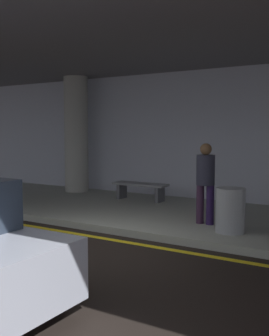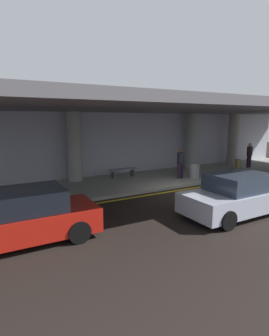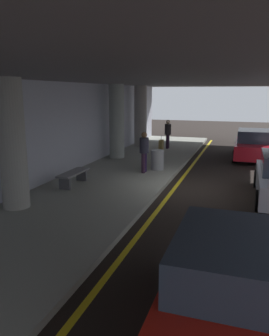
# 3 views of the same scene
# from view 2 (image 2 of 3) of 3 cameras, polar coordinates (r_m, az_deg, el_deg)

# --- Properties ---
(ground_plane) EXTENTS (60.00, 60.00, 0.00)m
(ground_plane) POSITION_cam_2_polar(r_m,az_deg,el_deg) (12.84, 11.44, -5.31)
(ground_plane) COLOR black
(sidewalk) EXTENTS (26.00, 4.20, 0.15)m
(sidewalk) POSITION_cam_2_polar(r_m,az_deg,el_deg) (15.23, 3.86, -2.38)
(sidewalk) COLOR #96998F
(sidewalk) RESTS_ON ground
(lane_stripe_yellow) EXTENTS (26.00, 0.14, 0.01)m
(lane_stripe_yellow) POSITION_cam_2_polar(r_m,az_deg,el_deg) (13.34, 9.56, -4.64)
(lane_stripe_yellow) COLOR yellow
(lane_stripe_yellow) RESTS_ON ground
(support_column_left_mid) EXTENTS (0.76, 0.76, 3.65)m
(support_column_left_mid) POSITION_cam_2_polar(r_m,az_deg,el_deg) (14.55, -12.60, 4.38)
(support_column_left_mid) COLOR #9C9B93
(support_column_left_mid) RESTS_ON sidewalk
(support_column_center) EXTENTS (0.76, 0.76, 3.65)m
(support_column_center) POSITION_cam_2_polar(r_m,az_deg,el_deg) (18.48, 11.98, 5.61)
(support_column_center) COLOR #969C95
(support_column_center) RESTS_ON sidewalk
(support_column_right_mid) EXTENTS (0.76, 0.76, 3.65)m
(support_column_right_mid) POSITION_cam_2_polar(r_m,az_deg,el_deg) (21.32, 20.16, 5.79)
(support_column_right_mid) COLOR #9D9690
(support_column_right_mid) RESTS_ON sidewalk
(ceiling_overhang) EXTENTS (28.00, 13.20, 0.30)m
(ceiling_overhang) POSITION_cam_2_polar(r_m,az_deg,el_deg) (14.46, 5.15, 12.39)
(ceiling_overhang) COLOR #615E62
(ceiling_overhang) RESTS_ON support_column_far_left
(terminal_back_wall) EXTENTS (26.00, 0.30, 3.80)m
(terminal_back_wall) POSITION_cam_2_polar(r_m,az_deg,el_deg) (16.86, -0.25, 5.14)
(terminal_back_wall) COLOR #AEB1C1
(terminal_back_wall) RESTS_ON ground
(car_silver) EXTENTS (4.10, 1.92, 1.50)m
(car_silver) POSITION_cam_2_polar(r_m,az_deg,el_deg) (10.37, 20.85, -5.45)
(car_silver) COLOR #B1B7C9
(car_silver) RESTS_ON ground
(car_red) EXTENTS (4.10, 1.92, 1.50)m
(car_red) POSITION_cam_2_polar(r_m,az_deg,el_deg) (8.23, -22.50, -9.62)
(car_red) COLOR #B21910
(car_red) RESTS_ON ground
(traveler_with_luggage) EXTENTS (0.38, 0.38, 1.68)m
(traveler_with_luggage) POSITION_cam_2_polar(r_m,az_deg,el_deg) (15.13, 9.74, 1.41)
(traveler_with_luggage) COLOR #311C31
(traveler_with_luggage) RESTS_ON sidewalk
(person_waiting_for_ride) EXTENTS (0.38, 0.38, 1.68)m
(person_waiting_for_ride) POSITION_cam_2_polar(r_m,az_deg,el_deg) (19.94, 23.18, 2.83)
(person_waiting_for_ride) COLOR black
(person_waiting_for_ride) RESTS_ON sidewalk
(suitcase_upright_primary) EXTENTS (0.36, 0.22, 0.90)m
(suitcase_upright_primary) POSITION_cam_2_polar(r_m,az_deg,el_deg) (19.41, 20.99, 0.86)
(suitcase_upright_primary) COLOR olive
(suitcase_upright_primary) RESTS_ON sidewalk
(bench_metal) EXTENTS (1.60, 0.50, 0.48)m
(bench_metal) POSITION_cam_2_polar(r_m,az_deg,el_deg) (15.33, -2.45, -0.66)
(bench_metal) COLOR slate
(bench_metal) RESTS_ON sidewalk
(trash_bin_steel) EXTENTS (0.56, 0.56, 0.85)m
(trash_bin_steel) POSITION_cam_2_polar(r_m,az_deg,el_deg) (15.36, 12.55, -0.60)
(trash_bin_steel) COLOR gray
(trash_bin_steel) RESTS_ON sidewalk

